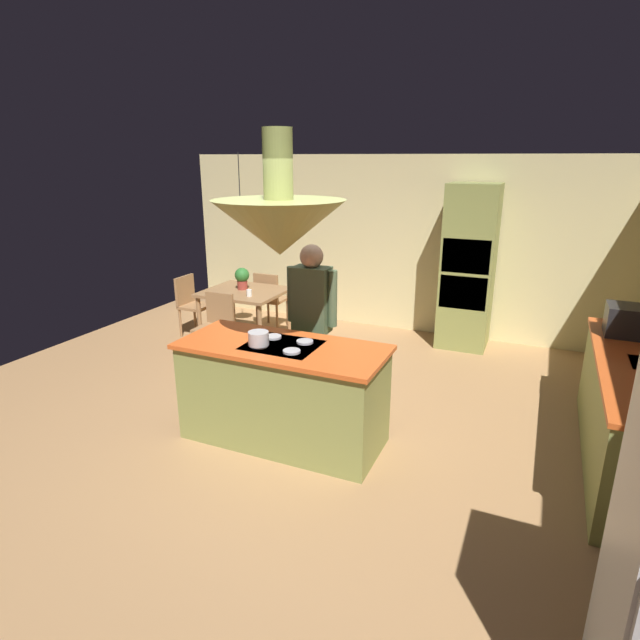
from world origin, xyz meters
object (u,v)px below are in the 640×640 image
(chair_by_back_wall, at_px, (270,297))
(cup_on_table, at_px, (249,293))
(kitchen_island, at_px, (283,393))
(microwave_on_counter, at_px, (634,321))
(potted_plant_on_table, at_px, (242,277))
(chair_at_corner, at_px, (191,301))
(cooking_pot_on_cooktop, at_px, (259,338))
(person_at_island, at_px, (312,317))
(oven_tower, at_px, (468,268))
(chair_facing_island, at_px, (216,322))
(dining_table, at_px, (245,297))

(chair_by_back_wall, xyz_separation_m, cup_on_table, (0.22, -0.93, 0.30))
(kitchen_island, height_order, microwave_on_counter, microwave_on_counter)
(kitchen_island, height_order, potted_plant_on_table, potted_plant_on_table)
(chair_at_corner, relative_size, cup_on_table, 9.67)
(microwave_on_counter, distance_m, cooking_pot_on_cooktop, 3.42)
(person_at_island, distance_m, cup_on_table, 1.88)
(oven_tower, distance_m, chair_by_back_wall, 2.90)
(kitchen_island, xyz_separation_m, cup_on_table, (-1.48, 1.86, 0.34))
(oven_tower, bearing_deg, chair_facing_island, -146.73)
(oven_tower, bearing_deg, dining_table, -157.79)
(chair_at_corner, height_order, potted_plant_on_table, potted_plant_on_table)
(oven_tower, xyz_separation_m, chair_at_corner, (-3.71, -1.14, -0.59))
(person_at_island, distance_m, chair_by_back_wall, 2.74)
(kitchen_island, bearing_deg, potted_plant_on_table, 129.23)
(oven_tower, distance_m, potted_plant_on_table, 3.07)
(person_at_island, distance_m, chair_at_corner, 2.99)
(cup_on_table, relative_size, cooking_pot_on_cooktop, 0.50)
(kitchen_island, distance_m, dining_table, 2.71)
(chair_facing_island, bearing_deg, cooking_pot_on_cooktop, -44.93)
(person_at_island, bearing_deg, dining_table, 139.71)
(potted_plant_on_table, bearing_deg, oven_tower, 20.74)
(person_at_island, xyz_separation_m, cooking_pot_on_cooktop, (-0.14, -0.81, 0.02))
(chair_at_corner, distance_m, cup_on_table, 1.20)
(chair_facing_island, xyz_separation_m, chair_at_corner, (-0.91, 0.69, 0.00))
(dining_table, distance_m, potted_plant_on_table, 0.28)
(microwave_on_counter, bearing_deg, oven_tower, 135.27)
(dining_table, height_order, potted_plant_on_table, potted_plant_on_table)
(dining_table, bearing_deg, chair_by_back_wall, 90.00)
(oven_tower, height_order, microwave_on_counter, oven_tower)
(oven_tower, bearing_deg, cooking_pot_on_cooktop, -110.48)
(oven_tower, bearing_deg, microwave_on_counter, -44.73)
(chair_by_back_wall, bearing_deg, oven_tower, -170.88)
(chair_facing_island, height_order, cooking_pot_on_cooktop, cooking_pot_on_cooktop)
(chair_at_corner, bearing_deg, oven_tower, -72.88)
(person_at_island, relative_size, potted_plant_on_table, 5.72)
(oven_tower, bearing_deg, chair_at_corner, -162.88)
(kitchen_island, bearing_deg, chair_facing_island, 140.40)
(chair_by_back_wall, bearing_deg, cup_on_table, 103.56)
(oven_tower, bearing_deg, person_at_island, -113.64)
(cooking_pot_on_cooktop, bearing_deg, microwave_on_counter, 28.80)
(potted_plant_on_table, bearing_deg, microwave_on_counter, -7.91)
(cooking_pot_on_cooktop, bearing_deg, cup_on_table, 123.42)
(chair_at_corner, relative_size, potted_plant_on_table, 2.90)
(oven_tower, xyz_separation_m, dining_table, (-2.80, -1.14, -0.43))
(cup_on_table, distance_m, cooking_pot_on_cooktop, 2.40)
(person_at_island, bearing_deg, chair_facing_island, 156.54)
(kitchen_island, distance_m, cooking_pot_on_cooktop, 0.58)
(oven_tower, height_order, chair_at_corner, oven_tower)
(chair_facing_island, relative_size, potted_plant_on_table, 2.90)
(chair_by_back_wall, bearing_deg, potted_plant_on_table, 84.33)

